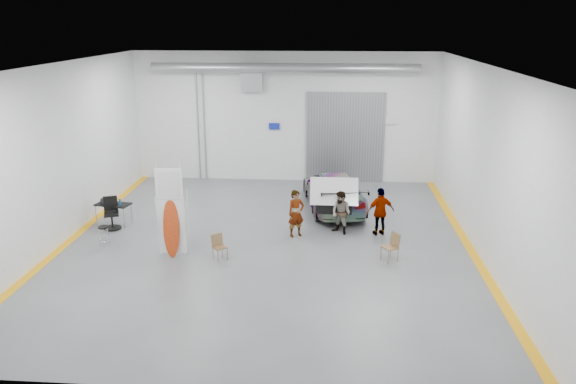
# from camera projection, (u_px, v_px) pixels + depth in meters

# --- Properties ---
(ground) EXTENTS (16.00, 16.00, 0.00)m
(ground) POSITION_uv_depth(u_px,v_px,m) (267.00, 243.00, 19.24)
(ground) COLOR #5A5C62
(ground) RESTS_ON ground
(room_shell) EXTENTS (14.02, 16.18, 6.01)m
(room_shell) POSITION_uv_depth(u_px,v_px,m) (279.00, 115.00, 20.14)
(room_shell) COLOR silver
(room_shell) RESTS_ON ground
(sedan_car) EXTENTS (2.86, 5.38, 1.48)m
(sedan_car) POSITION_uv_depth(u_px,v_px,m) (334.00, 190.00, 22.67)
(sedan_car) COLOR silver
(sedan_car) RESTS_ON ground
(person_a) EXTENTS (0.73, 0.66, 1.69)m
(person_a) POSITION_uv_depth(u_px,v_px,m) (296.00, 213.00, 19.66)
(person_a) COLOR brown
(person_a) RESTS_ON ground
(person_b) EXTENTS (0.96, 0.93, 1.56)m
(person_b) POSITION_uv_depth(u_px,v_px,m) (341.00, 213.00, 19.91)
(person_b) COLOR #445E7D
(person_b) RESTS_ON ground
(person_c) EXTENTS (1.08, 0.71, 1.73)m
(person_c) POSITION_uv_depth(u_px,v_px,m) (381.00, 211.00, 19.79)
(person_c) COLOR #9E6734
(person_c) RESTS_ON ground
(surfboard_display) EXTENTS (0.88, 0.27, 3.12)m
(surfboard_display) POSITION_uv_depth(u_px,v_px,m) (171.00, 220.00, 17.82)
(surfboard_display) COLOR white
(surfboard_display) RESTS_ON ground
(folding_chair_near) EXTENTS (0.54, 0.60, 0.82)m
(folding_chair_near) POSITION_uv_depth(u_px,v_px,m) (220.00, 252.00, 17.88)
(folding_chair_near) COLOR brown
(folding_chair_near) RESTS_ON ground
(folding_chair_far) EXTENTS (0.59, 0.70, 0.92)m
(folding_chair_far) POSITION_uv_depth(u_px,v_px,m) (389.00, 253.00, 17.77)
(folding_chair_far) COLOR brown
(folding_chair_far) RESTS_ON ground
(shop_stool) EXTENTS (0.37, 0.37, 0.72)m
(shop_stool) POSITION_uv_depth(u_px,v_px,m) (104.00, 236.00, 18.90)
(shop_stool) COLOR black
(shop_stool) RESTS_ON ground
(work_table) EXTENTS (1.37, 0.87, 1.04)m
(work_table) POSITION_uv_depth(u_px,v_px,m) (111.00, 204.00, 20.84)
(work_table) COLOR gray
(work_table) RESTS_ON ground
(office_chair) EXTENTS (0.66, 0.69, 1.17)m
(office_chair) POSITION_uv_depth(u_px,v_px,m) (112.00, 215.00, 20.50)
(office_chair) COLOR black
(office_chair) RESTS_ON ground
(trunk_lid) EXTENTS (1.73, 1.05, 0.04)m
(trunk_lid) POSITION_uv_depth(u_px,v_px,m) (335.00, 189.00, 20.24)
(trunk_lid) COLOR silver
(trunk_lid) RESTS_ON sedan_car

